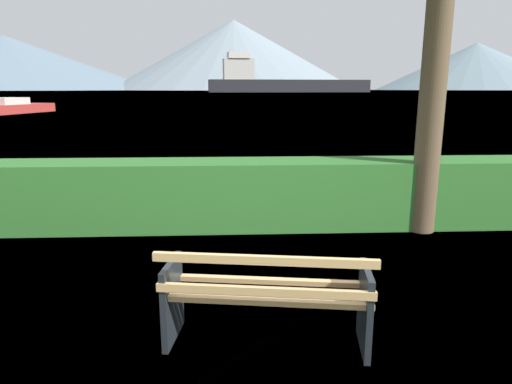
{
  "coord_description": "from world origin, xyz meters",
  "views": [
    {
      "loc": [
        -0.25,
        -3.36,
        2.04
      ],
      "look_at": [
        0.0,
        1.86,
        0.84
      ],
      "focal_mm": 31.66,
      "sensor_mm": 36.0,
      "label": 1
    }
  ],
  "objects_px": {
    "park_bench": "(266,297)",
    "cargo_ship_large": "(277,81)",
    "fishing_boat_near": "(327,91)",
    "sailboat_mid": "(7,108)"
  },
  "relations": [
    {
      "from": "park_bench",
      "to": "cargo_ship_large",
      "type": "distance_m",
      "value": 240.0
    },
    {
      "from": "park_bench",
      "to": "fishing_boat_near",
      "type": "xyz_separation_m",
      "value": [
        53.06,
        257.84,
        0.18
      ]
    },
    {
      "from": "sailboat_mid",
      "to": "cargo_ship_large",
      "type": "bearing_deg",
      "value": 78.39
    },
    {
      "from": "park_bench",
      "to": "sailboat_mid",
      "type": "height_order",
      "value": "sailboat_mid"
    },
    {
      "from": "fishing_boat_near",
      "to": "park_bench",
      "type": "bearing_deg",
      "value": -101.63
    },
    {
      "from": "cargo_ship_large",
      "to": "fishing_boat_near",
      "type": "xyz_separation_m",
      "value": [
        30.45,
        18.97,
        -4.98
      ]
    },
    {
      "from": "park_bench",
      "to": "sailboat_mid",
      "type": "distance_m",
      "value": 40.56
    },
    {
      "from": "cargo_ship_large",
      "to": "fishing_boat_near",
      "type": "bearing_deg",
      "value": 31.91
    },
    {
      "from": "park_bench",
      "to": "cargo_ship_large",
      "type": "bearing_deg",
      "value": 84.59
    },
    {
      "from": "fishing_boat_near",
      "to": "sailboat_mid",
      "type": "bearing_deg",
      "value": -108.0
    }
  ]
}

